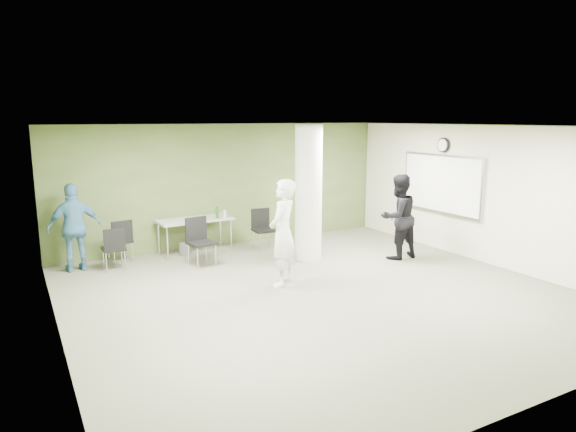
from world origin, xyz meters
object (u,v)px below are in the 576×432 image
chair_back_left (114,246)px  man_blue (75,228)px  man_black (398,217)px  folding_table (196,221)px  woman_white (283,233)px

chair_back_left → man_blue: size_ratio=0.49×
man_black → folding_table: bearing=-35.7°
woman_white → folding_table: bearing=-118.4°
chair_back_left → man_blue: 0.81m
folding_table → chair_back_left: folding_table is taller
woman_white → man_blue: size_ratio=1.11×
man_black → man_blue: 6.48m
folding_table → man_blue: bearing=179.8°
woman_white → man_blue: bearing=-82.1°
man_black → man_blue: bearing=-22.3°
man_black → man_blue: man_black is taller
woman_white → man_blue: (-3.10, 2.70, -0.09)m
man_blue → chair_back_left: bearing=149.7°
chair_back_left → woman_white: woman_white is taller
folding_table → man_blue: man_blue is taller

